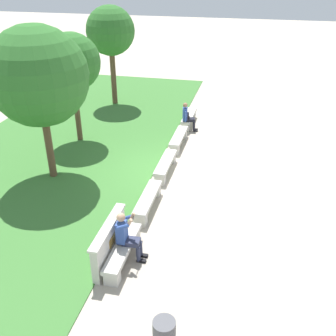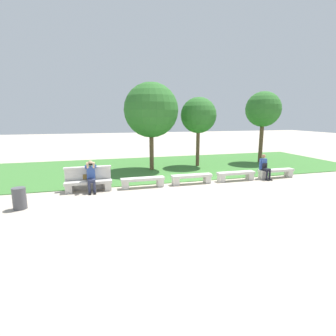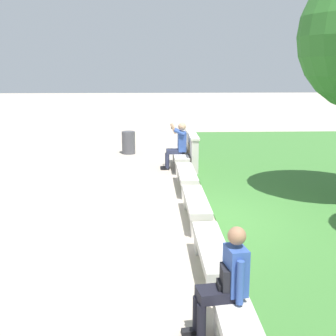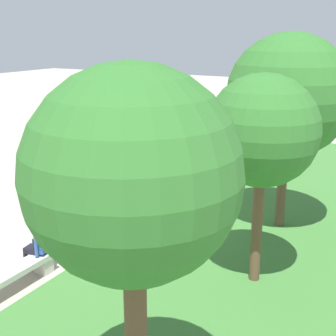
% 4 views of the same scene
% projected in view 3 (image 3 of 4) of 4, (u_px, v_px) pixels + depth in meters
% --- Properties ---
extents(ground_plane, '(80.00, 80.00, 0.00)m').
position_uv_depth(ground_plane, '(196.00, 220.00, 8.98)').
color(ground_plane, '#B2A593').
extents(bench_main, '(1.94, 0.40, 0.45)m').
position_uv_depth(bench_main, '(180.00, 158.00, 13.44)').
color(bench_main, beige).
rests_on(bench_main, ground).
extents(bench_near, '(1.94, 0.40, 0.45)m').
position_uv_depth(bench_near, '(186.00, 177.00, 11.18)').
color(bench_near, beige).
rests_on(bench_near, ground).
extents(bench_mid, '(1.94, 0.40, 0.45)m').
position_uv_depth(bench_mid, '(196.00, 206.00, 8.91)').
color(bench_mid, beige).
rests_on(bench_mid, ground).
extents(bench_far, '(1.94, 0.40, 0.45)m').
position_uv_depth(bench_far, '(212.00, 254.00, 6.65)').
color(bench_far, beige).
rests_on(bench_far, ground).
extents(backrest_wall_with_plaque, '(1.96, 0.24, 1.01)m').
position_uv_depth(backrest_wall_with_plaque, '(192.00, 150.00, 13.41)').
color(backrest_wall_with_plaque, beige).
rests_on(backrest_wall_with_plaque, ground).
extents(person_photographer, '(0.48, 0.73, 1.32)m').
position_uv_depth(person_photographer, '(178.00, 143.00, 13.22)').
color(person_photographer, black).
rests_on(person_photographer, ground).
extents(person_distant, '(0.47, 0.71, 1.26)m').
position_uv_depth(person_distant, '(226.00, 279.00, 5.04)').
color(person_distant, black).
rests_on(person_distant, ground).
extents(backpack, '(0.28, 0.24, 0.43)m').
position_uv_depth(backpack, '(229.00, 283.00, 5.07)').
color(backpack, black).
rests_on(backpack, bench_end).
extents(trash_bin, '(0.44, 0.44, 0.75)m').
position_uv_depth(trash_bin, '(129.00, 143.00, 15.55)').
color(trash_bin, '#4C4C51').
rests_on(trash_bin, ground).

